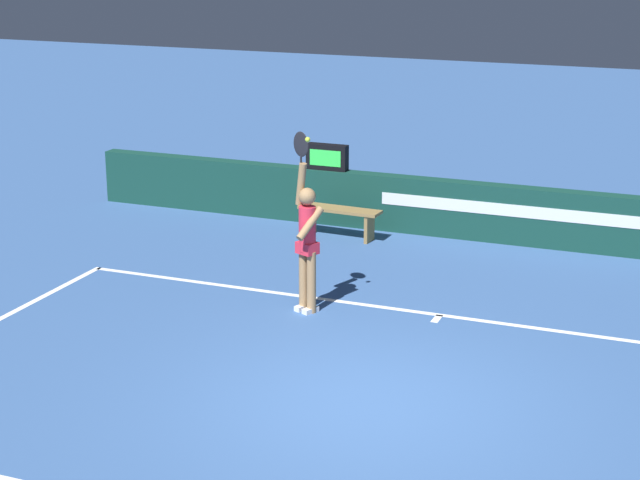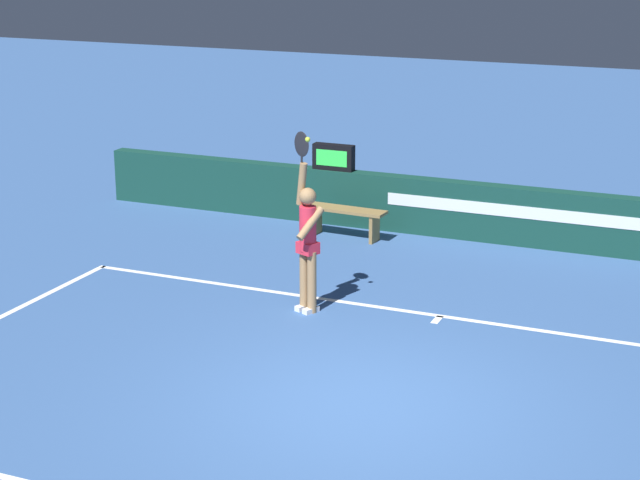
{
  "view_description": "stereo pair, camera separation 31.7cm",
  "coord_description": "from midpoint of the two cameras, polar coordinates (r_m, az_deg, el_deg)",
  "views": [
    {
      "loc": [
        3.55,
        -10.24,
        5.13
      ],
      "look_at": [
        -1.46,
        2.25,
        1.11
      ],
      "focal_mm": 59.83,
      "sensor_mm": 36.0,
      "label": 1
    },
    {
      "loc": [
        3.84,
        -10.11,
        5.13
      ],
      "look_at": [
        -1.46,
        2.25,
        1.11
      ],
      "focal_mm": 59.83,
      "sensor_mm": 36.0,
      "label": 2
    }
  ],
  "objects": [
    {
      "name": "back_wall",
      "position": [
        17.91,
        10.53,
        1.33
      ],
      "size": [
        15.18,
        0.3,
        0.97
      ],
      "color": "#123B31",
      "rests_on": "ground"
    },
    {
      "name": "tennis_ball",
      "position": [
        13.73,
        0.0,
        5.39
      ],
      "size": [
        0.07,
        0.07,
        0.07
      ],
      "color": "#C6E235"
    },
    {
      "name": "courtside_bench_near",
      "position": [
        17.93,
        1.86,
        1.31
      ],
      "size": [
        1.44,
        0.44,
        0.52
      ],
      "color": "olive",
      "rests_on": "ground"
    },
    {
      "name": "speed_display",
      "position": [
        18.65,
        1.22,
        4.46
      ],
      "size": [
        0.74,
        0.2,
        0.45
      ],
      "color": "black",
      "rests_on": "back_wall"
    },
    {
      "name": "ground_plane",
      "position": [
        11.98,
        2.99,
        -8.74
      ],
      "size": [
        60.0,
        60.0,
        0.0
      ],
      "primitive_type": "plane",
      "color": "#35588F"
    },
    {
      "name": "court_lines",
      "position": [
        12.04,
        3.11,
        -8.59
      ],
      "size": [
        11.03,
        5.97,
        0.0
      ],
      "color": "white",
      "rests_on": "ground"
    },
    {
      "name": "tennis_player",
      "position": [
        14.35,
        -0.04,
        0.08
      ],
      "size": [
        0.46,
        0.48,
        2.49
      ],
      "color": "#A17A50",
      "rests_on": "ground"
    }
  ]
}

